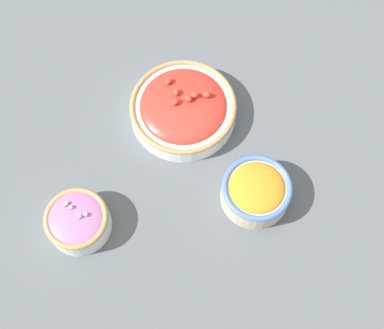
# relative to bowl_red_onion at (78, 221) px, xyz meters

# --- Properties ---
(ground_plane) EXTENTS (3.00, 3.00, 0.00)m
(ground_plane) POSITION_rel_bowl_red_onion_xyz_m (-0.20, 0.15, -0.03)
(ground_plane) COLOR #4C5156
(bowl_red_onion) EXTENTS (0.13, 0.13, 0.07)m
(bowl_red_onion) POSITION_rel_bowl_red_onion_xyz_m (0.00, 0.00, 0.00)
(bowl_red_onion) COLOR white
(bowl_red_onion) RESTS_ON ground_plane
(bowl_cherry_tomatoes) EXTENTS (0.23, 0.23, 0.07)m
(bowl_cherry_tomatoes) POSITION_rel_bowl_red_onion_xyz_m (-0.31, 0.08, -0.00)
(bowl_cherry_tomatoes) COLOR white
(bowl_cherry_tomatoes) RESTS_ON ground_plane
(bowl_carrots) EXTENTS (0.14, 0.14, 0.07)m
(bowl_carrots) POSITION_rel_bowl_red_onion_xyz_m (-0.21, 0.29, 0.00)
(bowl_carrots) COLOR beige
(bowl_carrots) RESTS_ON ground_plane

